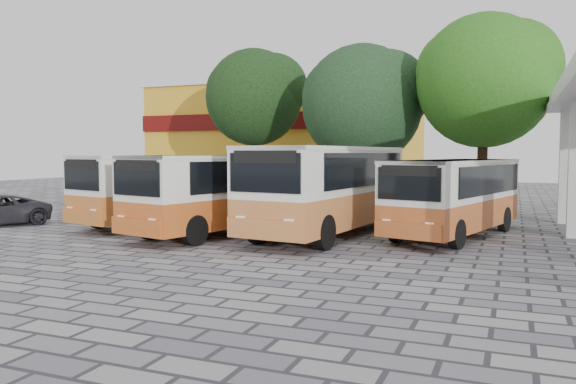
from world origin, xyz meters
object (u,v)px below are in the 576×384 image
at_px(bus_far_left, 167,184).
at_px(bus_centre_right, 328,184).
at_px(bus_centre_left, 224,188).
at_px(bus_far_right, 455,192).

height_order(bus_far_left, bus_centre_right, bus_centre_right).
distance_m(bus_centre_left, bus_far_right, 8.19).
bearing_deg(bus_far_left, bus_centre_right, 11.24).
relative_size(bus_centre_left, bus_centre_right, 0.93).
relative_size(bus_centre_left, bus_far_right, 1.06).
relative_size(bus_far_left, bus_far_right, 1.05).
xyz_separation_m(bus_centre_right, bus_far_right, (4.21, 1.34, -0.26)).
bearing_deg(bus_centre_left, bus_centre_right, 29.80).
bearing_deg(bus_far_left, bus_centre_left, -8.43).
bearing_deg(bus_far_right, bus_centre_left, -148.13).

